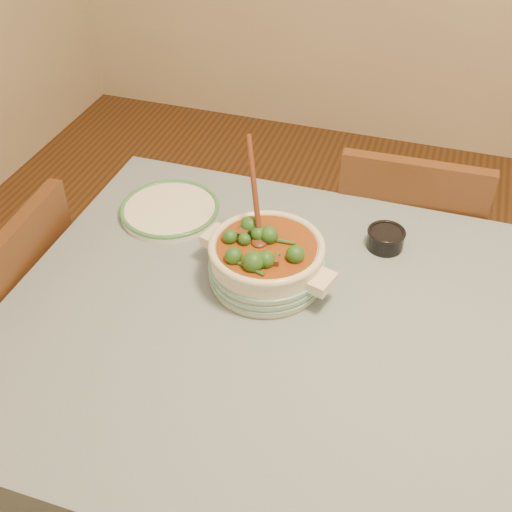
{
  "coord_description": "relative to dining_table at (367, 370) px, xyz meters",
  "views": [
    {
      "loc": [
        0.05,
        -0.97,
        1.79
      ],
      "look_at": [
        -0.29,
        0.1,
        0.85
      ],
      "focal_mm": 45.0,
      "sensor_mm": 36.0,
      "label": 1
    }
  ],
  "objects": [
    {
      "name": "white_plate",
      "position": [
        -0.61,
        0.3,
        0.1
      ],
      "size": [
        0.32,
        0.32,
        0.02
      ],
      "rotation": [
        0.0,
        0.0,
        0.22
      ],
      "color": "white",
      "rests_on": "dining_table"
    },
    {
      "name": "stew_casserole",
      "position": [
        -0.28,
        0.12,
        0.16
      ],
      "size": [
        0.35,
        0.33,
        0.32
      ],
      "rotation": [
        0.0,
        0.0,
        -0.27
      ],
      "color": "#EDE5C6",
      "rests_on": "dining_table"
    },
    {
      "name": "chair_left",
      "position": [
        -0.98,
        0.0,
        -0.17
      ],
      "size": [
        0.43,
        0.43,
        0.87
      ],
      "rotation": [
        0.0,
        0.0,
        -1.51
      ],
      "color": "brown",
      "rests_on": "floor"
    },
    {
      "name": "chair_far",
      "position": [
        0.01,
        0.67,
        -0.16
      ],
      "size": [
        0.43,
        0.43,
        0.88
      ],
      "rotation": [
        0.0,
        0.0,
        3.17
      ],
      "color": "brown",
      "rests_on": "floor"
    },
    {
      "name": "dining_table",
      "position": [
        0.0,
        0.0,
        0.0
      ],
      "size": [
        1.68,
        1.08,
        0.76
      ],
      "color": "brown",
      "rests_on": "floor"
    },
    {
      "name": "condiment_bowl",
      "position": [
        -0.03,
        0.34,
        0.12
      ],
      "size": [
        0.1,
        0.1,
        0.05
      ],
      "rotation": [
        0.0,
        0.0,
        0.1
      ],
      "color": "black",
      "rests_on": "dining_table"
    }
  ]
}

